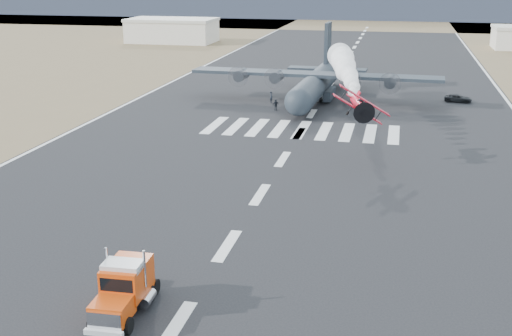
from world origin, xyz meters
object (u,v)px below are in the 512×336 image
(support_vehicle, at_px, (458,98))
(crew_d, at_px, (276,105))
(crew_f, at_px, (305,104))
(semi_truck, at_px, (124,287))
(crew_a, at_px, (271,97))
(crew_e, at_px, (287,102))
(crew_h, at_px, (372,110))
(transport_aircraft, at_px, (316,82))
(aerobatic_biplane, at_px, (359,105))
(crew_g, at_px, (304,103))
(hangar_left, at_px, (172,30))
(crew_b, at_px, (308,107))
(crew_c, at_px, (310,105))

(support_vehicle, distance_m, crew_d, 30.01)
(crew_f, bearing_deg, semi_truck, 70.77)
(crew_a, height_order, crew_d, crew_a)
(semi_truck, xyz_separation_m, crew_d, (-1.99, 60.06, -0.83))
(crew_e, bearing_deg, crew_h, -175.57)
(transport_aircraft, xyz_separation_m, crew_a, (-6.69, -3.57, -2.07))
(aerobatic_biplane, distance_m, crew_a, 34.56)
(crew_e, xyz_separation_m, crew_g, (2.61, -0.09, -0.01))
(hangar_left, xyz_separation_m, crew_b, (51.31, -84.24, -2.56))
(transport_aircraft, height_order, crew_f, transport_aircraft)
(hangar_left, height_order, transport_aircraft, transport_aircraft)
(semi_truck, xyz_separation_m, crew_f, (2.18, 61.53, -0.76))
(crew_a, relative_size, crew_c, 1.00)
(transport_aircraft, distance_m, crew_h, 14.05)
(crew_d, distance_m, crew_h, 14.40)
(semi_truck, height_order, crew_a, semi_truck)
(crew_c, height_order, crew_f, crew_f)
(semi_truck, height_order, crew_b, semi_truck)
(crew_a, bearing_deg, support_vehicle, -115.19)
(crew_g, bearing_deg, crew_c, 61.73)
(crew_a, bearing_deg, aerobatic_biplane, 168.82)
(transport_aircraft, bearing_deg, crew_g, -95.85)
(crew_h, bearing_deg, crew_a, -5.46)
(crew_a, bearing_deg, crew_e, -174.01)
(aerobatic_biplane, height_order, crew_f, aerobatic_biplane)
(support_vehicle, relative_size, crew_f, 2.34)
(support_vehicle, bearing_deg, transport_aircraft, 107.70)
(crew_c, bearing_deg, crew_d, 137.23)
(semi_truck, xyz_separation_m, crew_h, (12.38, 59.18, -0.78))
(crew_b, distance_m, crew_h, 9.46)
(hangar_left, distance_m, crew_a, 90.05)
(crew_h, bearing_deg, hangar_left, -37.84)
(transport_aircraft, distance_m, crew_b, 9.81)
(crew_e, bearing_deg, crew_f, 179.36)
(semi_truck, relative_size, crew_h, 4.29)
(crew_d, height_order, crew_f, crew_f)
(crew_e, relative_size, crew_g, 1.01)
(support_vehicle, distance_m, crew_f, 25.61)
(crew_a, height_order, crew_f, crew_f)
(transport_aircraft, distance_m, crew_g, 7.22)
(crew_d, bearing_deg, crew_h, 151.45)
(crew_e, relative_size, crew_h, 0.93)
(transport_aircraft, height_order, crew_h, transport_aircraft)
(crew_c, distance_m, crew_f, 1.09)
(crew_d, xyz_separation_m, crew_f, (4.17, 1.48, 0.07))
(crew_b, height_order, crew_h, crew_h)
(crew_b, height_order, crew_d, crew_b)
(hangar_left, xyz_separation_m, crew_d, (46.38, -83.91, -2.57))
(crew_b, relative_size, crew_h, 0.95)
(crew_d, distance_m, crew_g, 4.57)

